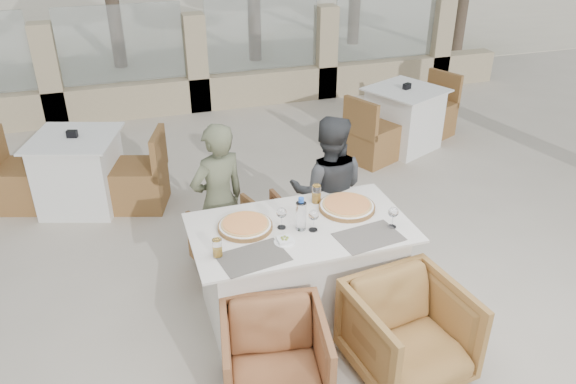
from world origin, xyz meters
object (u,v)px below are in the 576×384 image
object	(u,v)px
beer_glass_left	(217,248)
bg_table_b	(404,119)
olive_dish	(285,240)
bg_table_a	(80,172)
dining_table	(300,269)
armchair_near_left	(275,359)
water_bottle	(301,214)
armchair_far_right	(312,221)
wine_glass_corner	(393,216)
armchair_far_left	(233,240)
beer_glass_right	(316,194)
wine_glass_centre	(282,217)
wine_glass_near	(313,219)
pizza_right	(347,206)
pizza_left	(245,225)
diner_right	(328,192)
armchair_near_right	(408,333)
diner_left	(219,201)

from	to	relation	value
beer_glass_left	bg_table_b	size ratio (longest dim) A/B	0.08
olive_dish	bg_table_a	bearing A→B (deg)	120.65
dining_table	bg_table_b	distance (m)	3.44
armchair_near_left	bg_table_b	bearing A→B (deg)	60.95
water_bottle	armchair_far_right	world-z (taller)	water_bottle
beer_glass_left	bg_table_b	distance (m)	4.05
wine_glass_corner	bg_table_a	bearing A→B (deg)	132.20
water_bottle	armchair_far_left	bearing A→B (deg)	115.38
beer_glass_right	wine_glass_corner	bearing A→B (deg)	-52.47
bg_table_b	wine_glass_centre	bearing A→B (deg)	-157.27
wine_glass_near	wine_glass_corner	size ratio (longest dim) A/B	1.00
wine_glass_centre	bg_table_a	bearing A→B (deg)	123.41
bg_table_b	armchair_far_left	bearing A→B (deg)	-168.58
dining_table	water_bottle	distance (m)	0.51
beer_glass_left	olive_dish	size ratio (longest dim) A/B	1.19
bg_table_b	dining_table	bearing A→B (deg)	-155.32
pizza_right	beer_glass_right	bearing A→B (deg)	137.40
pizza_left	armchair_near_left	distance (m)	0.98
water_bottle	beer_glass_right	distance (m)	0.42
beer_glass_left	diner_right	bearing A→B (deg)	35.37
pizza_left	armchair_near_right	distance (m)	1.35
wine_glass_near	olive_dish	size ratio (longest dim) A/B	1.67
diner_right	armchair_far_left	bearing A→B (deg)	12.47
pizza_right	armchair_far_right	size ratio (longest dim) A/B	0.71
wine_glass_near	beer_glass_left	xyz separation A→B (m)	(-0.72, -0.11, -0.03)
dining_table	armchair_far_right	bearing A→B (deg)	63.99
wine_glass_corner	olive_dish	distance (m)	0.81
beer_glass_right	diner_right	world-z (taller)	diner_right
olive_dish	bg_table_b	distance (m)	3.70
bg_table_a	water_bottle	bearing A→B (deg)	-37.54
water_bottle	bg_table_b	xyz separation A→B (m)	(2.27, 2.63, -0.51)
dining_table	wine_glass_near	size ratio (longest dim) A/B	8.70
wine_glass_near	armchair_far_left	distance (m)	1.07
bg_table_a	wine_glass_centre	bearing A→B (deg)	-39.04
diner_left	bg_table_b	world-z (taller)	diner_left
water_bottle	pizza_left	bearing A→B (deg)	160.94
beer_glass_right	armchair_far_right	bearing A→B (deg)	72.41
pizza_left	olive_dish	world-z (taller)	pizza_left
armchair_far_left	bg_table_b	distance (m)	3.23
diner_left	diner_right	world-z (taller)	diner_left
wine_glass_centre	armchair_far_left	xyz separation A→B (m)	(-0.23, 0.69, -0.59)
armchair_far_right	armchair_near_right	bearing A→B (deg)	85.18
water_bottle	beer_glass_right	bearing A→B (deg)	54.19
wine_glass_near	bg_table_b	world-z (taller)	wine_glass_near
dining_table	pizza_right	size ratio (longest dim) A/B	3.72
diner_right	diner_left	bearing A→B (deg)	13.71
pizza_right	wine_glass_corner	bearing A→B (deg)	-58.72
olive_dish	armchair_near_left	size ratio (longest dim) A/B	0.16
diner_right	water_bottle	bearing A→B (deg)	74.55
armchair_far_left	armchair_near_left	distance (m)	1.47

